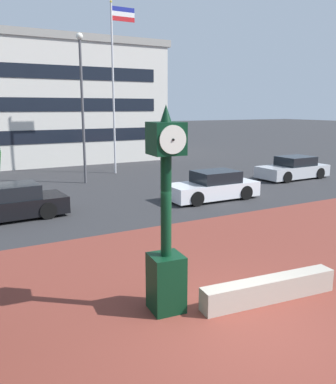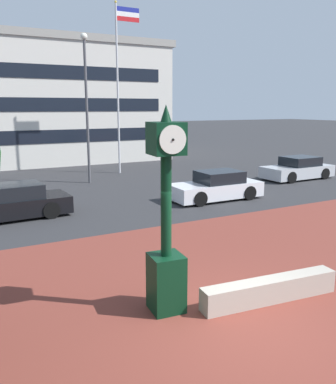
% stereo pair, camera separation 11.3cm
% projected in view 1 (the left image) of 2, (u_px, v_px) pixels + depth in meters
% --- Properties ---
extents(ground_plane, '(200.00, 200.00, 0.00)m').
position_uv_depth(ground_plane, '(245.00, 322.00, 7.85)').
color(ground_plane, '#2D2D30').
extents(plaza_brick_paving, '(44.00, 10.52, 0.01)m').
position_uv_depth(plaza_brick_paving, '(208.00, 296.00, 8.93)').
color(plaza_brick_paving, brown).
rests_on(plaza_brick_paving, ground).
extents(planter_wall, '(3.22, 0.72, 0.50)m').
position_uv_depth(planter_wall, '(269.00, 289.00, 8.68)').
color(planter_wall, '#ADA393').
rests_on(planter_wall, ground).
extents(street_clock, '(0.71, 0.73, 4.13)m').
position_uv_depth(street_clock, '(166.00, 232.00, 7.98)').
color(street_clock, black).
rests_on(street_clock, ground).
extents(car_street_near, '(4.50, 2.01, 1.28)m').
position_uv_depth(car_street_near, '(6.00, 204.00, 14.94)').
color(car_street_near, black).
rests_on(car_street_near, ground).
extents(car_street_mid, '(4.30, 1.98, 1.28)m').
position_uv_depth(car_street_mid, '(293.00, 169.00, 23.46)').
color(car_street_mid, '#B7BABF').
rests_on(car_street_mid, ground).
extents(car_street_far, '(4.20, 1.83, 1.28)m').
position_uv_depth(car_street_far, '(213.00, 187.00, 18.18)').
color(car_street_far, silver).
rests_on(car_street_far, ground).
extents(flagpole_primary, '(1.55, 0.14, 10.12)m').
position_uv_depth(flagpole_primary, '(115.00, 78.00, 24.35)').
color(flagpole_primary, silver).
rests_on(flagpole_primary, ground).
extents(street_lamp_post, '(0.36, 0.36, 7.79)m').
position_uv_depth(street_lamp_post, '(82.00, 96.00, 21.21)').
color(street_lamp_post, '#4C4C51').
rests_on(street_lamp_post, ground).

